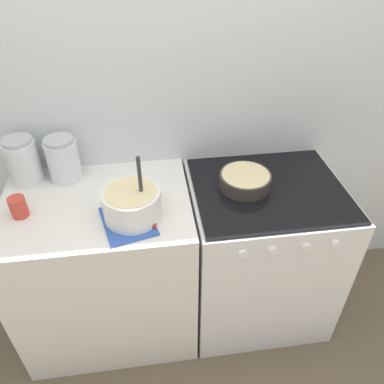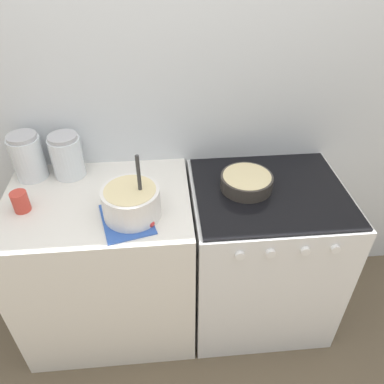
# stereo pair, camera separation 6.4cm
# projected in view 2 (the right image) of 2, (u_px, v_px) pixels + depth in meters

# --- Properties ---
(ground_plane) EXTENTS (12.00, 12.00, 0.00)m
(ground_plane) POSITION_uv_depth(u_px,v_px,m) (195.00, 359.00, 2.02)
(ground_plane) COLOR brown
(wall_back) EXTENTS (4.72, 0.05, 2.40)m
(wall_back) POSITION_uv_depth(u_px,v_px,m) (183.00, 100.00, 1.81)
(wall_back) COLOR silver
(wall_back) RESTS_ON ground_plane
(countertop_cabinet) EXTENTS (0.86, 0.63, 0.88)m
(countertop_cabinet) POSITION_uv_depth(u_px,v_px,m) (108.00, 265.00, 1.97)
(countertop_cabinet) COLOR silver
(countertop_cabinet) RESTS_ON ground_plane
(stove) EXTENTS (0.74, 0.65, 0.88)m
(stove) POSITION_uv_depth(u_px,v_px,m) (260.00, 255.00, 2.03)
(stove) COLOR silver
(stove) RESTS_ON ground_plane
(mixing_bowl) EXTENTS (0.25, 0.25, 0.30)m
(mixing_bowl) POSITION_uv_depth(u_px,v_px,m) (131.00, 201.00, 1.57)
(mixing_bowl) COLOR white
(mixing_bowl) RESTS_ON countertop_cabinet
(baking_pan) EXTENTS (0.24, 0.24, 0.07)m
(baking_pan) POSITION_uv_depth(u_px,v_px,m) (246.00, 181.00, 1.75)
(baking_pan) COLOR #38332D
(baking_pan) RESTS_ON stove
(storage_jar_left) EXTENTS (0.15, 0.15, 0.23)m
(storage_jar_left) POSITION_uv_depth(u_px,v_px,m) (29.00, 159.00, 1.79)
(storage_jar_left) COLOR silver
(storage_jar_left) RESTS_ON countertop_cabinet
(storage_jar_middle) EXTENTS (0.15, 0.15, 0.22)m
(storage_jar_middle) POSITION_uv_depth(u_px,v_px,m) (67.00, 158.00, 1.81)
(storage_jar_middle) COLOR silver
(storage_jar_middle) RESTS_ON countertop_cabinet
(tin_can) EXTENTS (0.07, 0.07, 0.09)m
(tin_can) POSITION_uv_depth(u_px,v_px,m) (20.00, 202.00, 1.62)
(tin_can) COLOR #CC3F33
(tin_can) RESTS_ON countertop_cabinet
(recipe_page) EXTENTS (0.26, 0.30, 0.01)m
(recipe_page) POSITION_uv_depth(u_px,v_px,m) (127.00, 219.00, 1.59)
(recipe_page) COLOR #3359B2
(recipe_page) RESTS_ON countertop_cabinet
(measuring_spoon) EXTENTS (0.12, 0.04, 0.04)m
(measuring_spoon) POSITION_uv_depth(u_px,v_px,m) (148.00, 224.00, 1.55)
(measuring_spoon) COLOR red
(measuring_spoon) RESTS_ON countertop_cabinet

